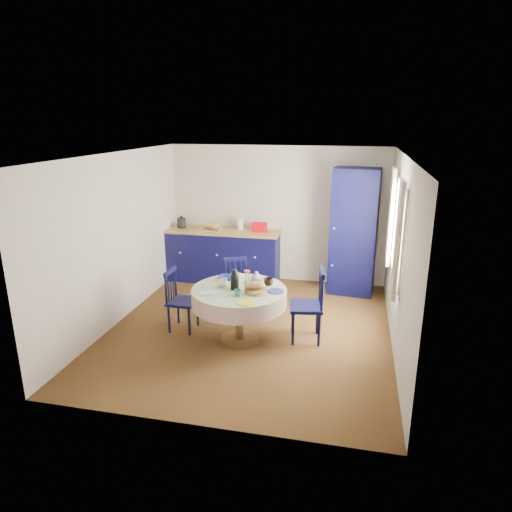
{
  "coord_description": "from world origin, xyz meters",
  "views": [
    {
      "loc": [
        1.4,
        -5.92,
        2.96
      ],
      "look_at": [
        0.05,
        0.2,
        1.06
      ],
      "focal_mm": 32.0,
      "sensor_mm": 36.0,
      "label": 1
    }
  ],
  "objects_px": {
    "mug_a": "(223,283)",
    "mug_c": "(269,282)",
    "dining_table": "(240,297)",
    "cobalt_bowl": "(227,278)",
    "chair_right": "(309,305)",
    "mug_d": "(237,276)",
    "kitchen_counter": "(222,254)",
    "chair_far": "(237,287)",
    "pantry_cabinet": "(354,232)",
    "mug_b": "(238,293)",
    "chair_left": "(180,300)"
  },
  "relations": [
    {
      "from": "mug_c",
      "to": "mug_b",
      "type": "bearing_deg",
      "value": -123.87
    },
    {
      "from": "mug_b",
      "to": "mug_d",
      "type": "xyz_separation_m",
      "value": [
        -0.16,
        0.62,
        0.0
      ]
    },
    {
      "from": "chair_left",
      "to": "mug_d",
      "type": "xyz_separation_m",
      "value": [
        0.81,
        0.18,
        0.36
      ]
    },
    {
      "from": "kitchen_counter",
      "to": "chair_left",
      "type": "relative_size",
      "value": 2.44
    },
    {
      "from": "chair_far",
      "to": "mug_b",
      "type": "relative_size",
      "value": 9.54
    },
    {
      "from": "mug_a",
      "to": "mug_c",
      "type": "relative_size",
      "value": 0.96
    },
    {
      "from": "dining_table",
      "to": "pantry_cabinet",
      "type": "bearing_deg",
      "value": 57.31
    },
    {
      "from": "chair_right",
      "to": "mug_d",
      "type": "xyz_separation_m",
      "value": [
        -1.04,
        0.11,
        0.3
      ]
    },
    {
      "from": "mug_d",
      "to": "mug_c",
      "type": "bearing_deg",
      "value": -17.67
    },
    {
      "from": "kitchen_counter",
      "to": "mug_c",
      "type": "relative_size",
      "value": 16.8
    },
    {
      "from": "kitchen_counter",
      "to": "mug_d",
      "type": "xyz_separation_m",
      "value": [
        0.83,
        -1.99,
        0.32
      ]
    },
    {
      "from": "mug_d",
      "to": "cobalt_bowl",
      "type": "height_order",
      "value": "mug_d"
    },
    {
      "from": "dining_table",
      "to": "mug_d",
      "type": "height_order",
      "value": "dining_table"
    },
    {
      "from": "chair_right",
      "to": "mug_d",
      "type": "distance_m",
      "value": 1.09
    },
    {
      "from": "chair_left",
      "to": "chair_right",
      "type": "distance_m",
      "value": 1.85
    },
    {
      "from": "mug_a",
      "to": "chair_right",
      "type": "bearing_deg",
      "value": 11.12
    },
    {
      "from": "chair_right",
      "to": "chair_left",
      "type": "bearing_deg",
      "value": -96.57
    },
    {
      "from": "mug_b",
      "to": "chair_right",
      "type": "bearing_deg",
      "value": 30.29
    },
    {
      "from": "chair_right",
      "to": "mug_b",
      "type": "height_order",
      "value": "chair_right"
    },
    {
      "from": "pantry_cabinet",
      "to": "cobalt_bowl",
      "type": "xyz_separation_m",
      "value": [
        -1.71,
        -1.95,
        -0.29
      ]
    },
    {
      "from": "chair_right",
      "to": "mug_a",
      "type": "distance_m",
      "value": 1.22
    },
    {
      "from": "chair_right",
      "to": "cobalt_bowl",
      "type": "bearing_deg",
      "value": -100.86
    },
    {
      "from": "dining_table",
      "to": "mug_d",
      "type": "xyz_separation_m",
      "value": [
        -0.13,
        0.37,
        0.17
      ]
    },
    {
      "from": "chair_left",
      "to": "mug_b",
      "type": "distance_m",
      "value": 1.13
    },
    {
      "from": "chair_left",
      "to": "chair_far",
      "type": "bearing_deg",
      "value": -40.96
    },
    {
      "from": "kitchen_counter",
      "to": "mug_a",
      "type": "distance_m",
      "value": 2.46
    },
    {
      "from": "pantry_cabinet",
      "to": "dining_table",
      "type": "bearing_deg",
      "value": -116.9
    },
    {
      "from": "mug_a",
      "to": "mug_c",
      "type": "xyz_separation_m",
      "value": [
        0.59,
        0.18,
        0.0
      ]
    },
    {
      "from": "mug_a",
      "to": "mug_d",
      "type": "height_order",
      "value": "mug_a"
    },
    {
      "from": "cobalt_bowl",
      "to": "mug_a",
      "type": "bearing_deg",
      "value": -84.42
    },
    {
      "from": "mug_b",
      "to": "pantry_cabinet",
      "type": "bearing_deg",
      "value": 60.62
    },
    {
      "from": "kitchen_counter",
      "to": "mug_b",
      "type": "xyz_separation_m",
      "value": [
        0.99,
        -2.61,
        0.31
      ]
    },
    {
      "from": "pantry_cabinet",
      "to": "chair_right",
      "type": "bearing_deg",
      "value": -99.18
    },
    {
      "from": "mug_c",
      "to": "mug_d",
      "type": "xyz_separation_m",
      "value": [
        -0.48,
        0.15,
        -0.01
      ]
    },
    {
      "from": "pantry_cabinet",
      "to": "mug_a",
      "type": "xyz_separation_m",
      "value": [
        -1.69,
        -2.22,
        -0.27
      ]
    },
    {
      "from": "mug_b",
      "to": "cobalt_bowl",
      "type": "xyz_separation_m",
      "value": [
        -0.31,
        0.56,
        -0.02
      ]
    },
    {
      "from": "mug_b",
      "to": "kitchen_counter",
      "type": "bearing_deg",
      "value": 110.79
    },
    {
      "from": "dining_table",
      "to": "cobalt_bowl",
      "type": "xyz_separation_m",
      "value": [
        -0.27,
        0.31,
        0.15
      ]
    },
    {
      "from": "chair_far",
      "to": "mug_d",
      "type": "relative_size",
      "value": 9.31
    },
    {
      "from": "mug_a",
      "to": "mug_c",
      "type": "distance_m",
      "value": 0.62
    },
    {
      "from": "kitchen_counter",
      "to": "mug_c",
      "type": "distance_m",
      "value": 2.53
    },
    {
      "from": "chair_far",
      "to": "cobalt_bowl",
      "type": "height_order",
      "value": "chair_far"
    },
    {
      "from": "mug_a",
      "to": "cobalt_bowl",
      "type": "xyz_separation_m",
      "value": [
        -0.03,
        0.27,
        -0.02
      ]
    },
    {
      "from": "dining_table",
      "to": "cobalt_bowl",
      "type": "relative_size",
      "value": 5.63
    },
    {
      "from": "chair_left",
      "to": "chair_far",
      "type": "relative_size",
      "value": 1.02
    },
    {
      "from": "mug_a",
      "to": "mug_b",
      "type": "distance_m",
      "value": 0.4
    },
    {
      "from": "dining_table",
      "to": "mug_a",
      "type": "xyz_separation_m",
      "value": [
        -0.24,
        0.03,
        0.17
      ]
    },
    {
      "from": "mug_d",
      "to": "kitchen_counter",
      "type": "bearing_deg",
      "value": 112.58
    },
    {
      "from": "kitchen_counter",
      "to": "cobalt_bowl",
      "type": "xyz_separation_m",
      "value": [
        0.69,
        -2.06,
        0.3
      ]
    },
    {
      "from": "cobalt_bowl",
      "to": "chair_right",
      "type": "bearing_deg",
      "value": -2.19
    }
  ]
}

